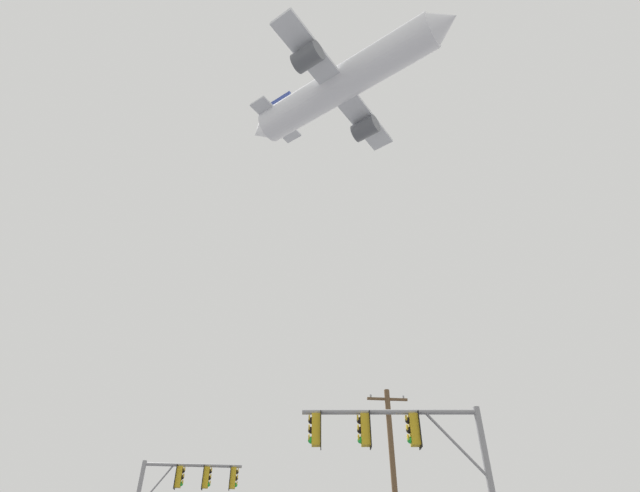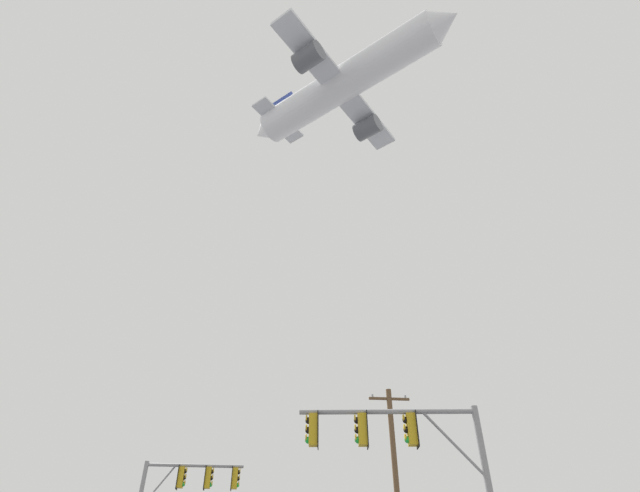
% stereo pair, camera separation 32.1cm
% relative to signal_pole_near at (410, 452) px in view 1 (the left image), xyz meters
% --- Properties ---
extents(signal_pole_near, '(5.41, 0.84, 5.68)m').
position_rel_signal_pole_near_xyz_m(signal_pole_near, '(0.00, 0.00, 0.00)').
color(signal_pole_near, gray).
rests_on(signal_pole_near, ground).
extents(utility_pole, '(2.20, 0.28, 9.82)m').
position_rel_signal_pole_near_xyz_m(utility_pole, '(2.15, 10.72, 0.82)').
color(utility_pole, brown).
rests_on(utility_pole, ground).
extents(airplane, '(19.58, 17.81, 6.43)m').
position_rel_signal_pole_near_xyz_m(airplane, '(1.13, 14.06, 36.94)').
color(airplane, white).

